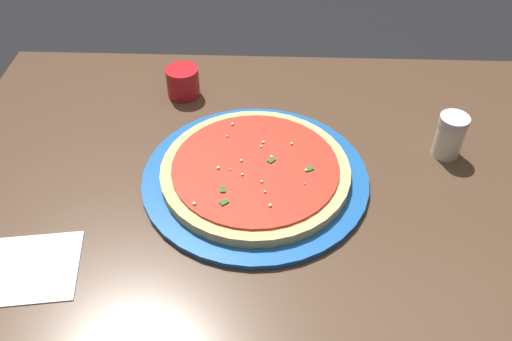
% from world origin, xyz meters
% --- Properties ---
extents(restaurant_table, '(1.06, 0.70, 0.73)m').
position_xyz_m(restaurant_table, '(0.00, 0.00, 0.59)').
color(restaurant_table, black).
rests_on(restaurant_table, ground_plane).
extents(serving_plate, '(0.35, 0.35, 0.01)m').
position_xyz_m(serving_plate, '(-0.02, -0.02, 0.74)').
color(serving_plate, '#195199').
rests_on(serving_plate, restaurant_table).
extents(pizza, '(0.29, 0.29, 0.02)m').
position_xyz_m(pizza, '(-0.02, -0.02, 0.75)').
color(pizza, '#DBB26B').
rests_on(pizza, serving_plate).
extents(cup_small_sauce, '(0.06, 0.06, 0.05)m').
position_xyz_m(cup_small_sauce, '(-0.17, 0.21, 0.76)').
color(cup_small_sauce, '#B2191E').
rests_on(cup_small_sauce, restaurant_table).
extents(napkin_folded_right, '(0.15, 0.13, 0.00)m').
position_xyz_m(napkin_folded_right, '(-0.32, -0.20, 0.73)').
color(napkin_folded_right, white).
rests_on(napkin_folded_right, restaurant_table).
extents(parmesan_shaker, '(0.05, 0.05, 0.07)m').
position_xyz_m(parmesan_shaker, '(0.28, 0.06, 0.77)').
color(parmesan_shaker, silver).
rests_on(parmesan_shaker, restaurant_table).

